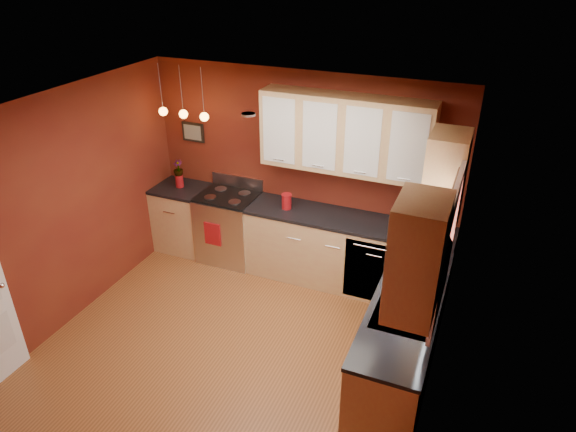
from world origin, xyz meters
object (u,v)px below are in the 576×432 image
at_px(sink, 403,313).
at_px(coffee_maker, 419,223).
at_px(red_canister, 287,201).
at_px(soap_pump, 416,317).
at_px(gas_range, 229,226).

distance_m(sink, coffee_maker, 1.51).
distance_m(sink, red_canister, 2.30).
bearing_deg(soap_pump, sink, 128.60).
xyz_separation_m(sink, coffee_maker, (-0.14, 1.50, 0.14)).
relative_size(gas_range, soap_pump, 6.76).
distance_m(sink, soap_pump, 0.23).
bearing_deg(red_canister, sink, -39.83).
relative_size(red_canister, coffee_maker, 0.80).
height_order(gas_range, red_canister, red_canister).
bearing_deg(soap_pump, coffee_maker, 98.98).
distance_m(gas_range, coffee_maker, 2.55).
height_order(sink, soap_pump, sink).
bearing_deg(red_canister, coffee_maker, 0.98).
relative_size(gas_range, sink, 1.59).
bearing_deg(coffee_maker, gas_range, -162.56).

